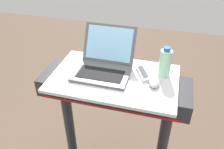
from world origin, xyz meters
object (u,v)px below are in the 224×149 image
Objects in this scene: water_bottle at (165,63)px; tv_remote at (143,73)px; laptop at (104,63)px; computer_mouse at (154,82)px.

tv_remote is at bearing -166.03° from water_bottle.
laptop is at bearing -177.31° from tv_remote.
computer_mouse is 0.11m from tv_remote.
tv_remote is at bearing 1.32° from laptop.
water_bottle is at bearing 13.97° from tv_remote.
computer_mouse is 0.54× the size of water_bottle.
laptop is 0.36m from water_bottle.
laptop is 0.32m from computer_mouse.
water_bottle reaches higher than computer_mouse.
computer_mouse is 0.14m from water_bottle.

